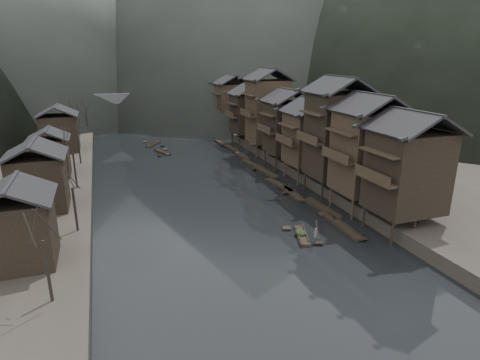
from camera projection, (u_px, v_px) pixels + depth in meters
name	position (u px, v px, depth m)	size (l,w,h in m)	color
water	(229.00, 225.00, 46.24)	(300.00, 300.00, 0.00)	black
right_bank	(320.00, 135.00, 92.95)	(40.00, 200.00, 1.80)	#2D2823
stilt_houses	(293.00, 116.00, 66.09)	(9.00, 67.60, 16.53)	black
left_houses	(46.00, 152.00, 56.24)	(8.10, 53.20, 8.73)	black
bare_trees	(74.00, 137.00, 61.69)	(3.98, 75.39, 7.95)	black
moored_sampans	(253.00, 164.00, 70.83)	(3.22, 66.27, 0.47)	black
midriver_boats	(157.00, 148.00, 83.25)	(4.11, 14.18, 0.45)	black
stone_bridge	(149.00, 106.00, 109.54)	(40.00, 6.00, 9.00)	#4C4C4F
hero_sampan	(302.00, 235.00, 43.04)	(2.60, 5.25, 0.44)	black
cargo_heap	(301.00, 230.00, 43.04)	(1.16, 1.51, 0.69)	black
boatman	(316.00, 233.00, 41.36)	(0.56, 0.37, 1.53)	#57575A
bamboo_pole	(319.00, 210.00, 40.68)	(0.06, 0.06, 3.98)	#8C7A51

